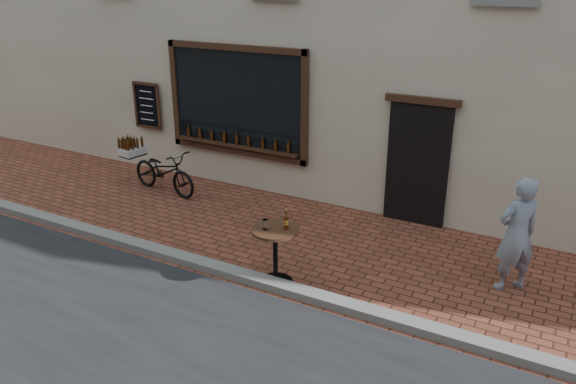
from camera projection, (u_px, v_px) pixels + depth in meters
The scene contains 5 objects.
ground at pixel (218, 280), 8.36m from camera, with size 90.00×90.00×0.00m, color brown.
kerb at pixel (226, 271), 8.50m from camera, with size 90.00×0.25×0.12m, color slate.
cargo_bicycle at pixel (163, 171), 11.57m from camera, with size 2.11×0.85×0.98m.
bistro_table at pixel (275, 245), 8.06m from camera, with size 0.69×0.69×1.18m.
pedestrian at pixel (517, 234), 7.85m from camera, with size 0.63×0.41×1.72m, color gray.
Camera 1 is at (4.43, -5.90, 4.28)m, focal length 35.00 mm.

